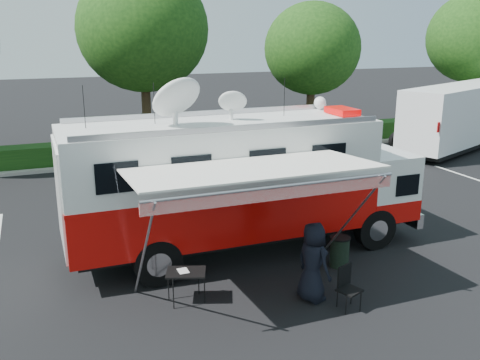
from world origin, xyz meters
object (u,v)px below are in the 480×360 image
object	(u,v)px
command_truck	(244,182)
folding_table	(186,273)
semi_trailer	(468,114)
trash_bin	(340,251)

from	to	relation	value
command_truck	folding_table	size ratio (longest dim) A/B	9.47
command_truck	folding_table	xyz separation A→B (m)	(-2.27, -2.21, -1.30)
command_truck	semi_trailer	xyz separation A→B (m)	(15.74, 8.40, -0.27)
command_truck	folding_table	world-z (taller)	command_truck
folding_table	semi_trailer	world-z (taller)	semi_trailer
trash_bin	semi_trailer	distance (m)	17.22
folding_table	trash_bin	xyz separation A→B (m)	(4.20, 0.38, -0.29)
trash_bin	semi_trailer	bearing A→B (deg)	36.53
folding_table	trash_bin	distance (m)	4.23
folding_table	trash_bin	size ratio (longest dim) A/B	1.28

